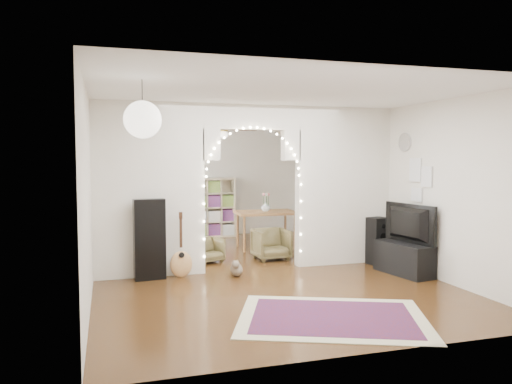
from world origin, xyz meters
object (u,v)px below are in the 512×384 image
object	(u,v)px
acoustic_guitar	(181,253)
dining_table	(266,215)
dining_chair_left	(271,244)
floor_speaker	(378,241)
dining_chair_right	(208,250)
media_console	(404,259)
bookcase	(206,208)

from	to	relation	value
acoustic_guitar	dining_table	distance (m)	2.85
acoustic_guitar	dining_table	world-z (taller)	acoustic_guitar
dining_table	dining_chair_left	xyz separation A→B (m)	(-0.25, -1.10, -0.40)
floor_speaker	dining_table	bearing A→B (deg)	111.80
acoustic_guitar	dining_chair_right	xyz separation A→B (m)	(0.61, 0.99, -0.16)
dining_table	dining_chair_right	xyz separation A→B (m)	(-1.40, -1.01, -0.47)
floor_speaker	dining_chair_right	size ratio (longest dim) A/B	1.71
floor_speaker	dining_chair_left	bearing A→B (deg)	138.01
media_console	dining_table	xyz separation A→B (m)	(-1.39, 2.80, 0.43)
acoustic_guitar	bookcase	xyz separation A→B (m)	(1.13, 3.75, 0.31)
floor_speaker	dining_chair_right	bearing A→B (deg)	147.37
media_console	dining_chair_left	bearing A→B (deg)	124.47
dining_chair_left	dining_chair_right	distance (m)	1.16
floor_speaker	media_console	world-z (taller)	floor_speaker
bookcase	dining_chair_left	distance (m)	2.95
floor_speaker	dining_chair_left	world-z (taller)	floor_speaker
dining_chair_left	dining_chair_right	world-z (taller)	dining_chair_left
bookcase	dining_table	xyz separation A→B (m)	(0.88, -1.75, -0.00)
dining_table	bookcase	bearing A→B (deg)	119.34
media_console	bookcase	distance (m)	5.11
bookcase	dining_table	distance (m)	1.96
bookcase	dining_chair_right	size ratio (longest dim) A/B	2.89
acoustic_guitar	bookcase	distance (m)	3.93
floor_speaker	media_console	bearing A→B (deg)	-103.13
bookcase	dining_chair_right	bearing A→B (deg)	-97.84
acoustic_guitar	dining_chair_right	bearing A→B (deg)	55.41
floor_speaker	bookcase	xyz separation A→B (m)	(-2.28, 3.75, 0.28)
dining_table	dining_chair_right	size ratio (longest dim) A/B	2.60
floor_speaker	dining_table	size ratio (longest dim) A/B	0.66
acoustic_guitar	dining_chair_left	world-z (taller)	acoustic_guitar
bookcase	dining_table	world-z (taller)	bookcase
media_console	dining_chair_right	distance (m)	3.32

